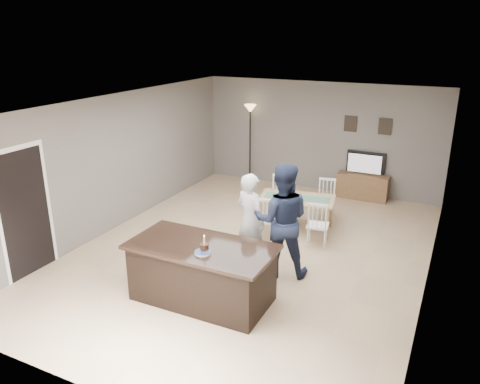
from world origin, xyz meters
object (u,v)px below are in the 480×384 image
at_px(tv_console, 362,187).
at_px(woman, 250,220).
at_px(man, 282,220).
at_px(kitchen_island, 202,272).
at_px(plate_stack, 203,253).
at_px(dining_table, 297,203).
at_px(television, 365,163).
at_px(floor_lamp, 250,123).
at_px(birthday_cake, 204,248).

bearing_deg(tv_console, woman, -103.76).
bearing_deg(man, tv_console, -115.11).
relative_size(tv_console, woman, 0.73).
bearing_deg(kitchen_island, tv_console, 77.84).
distance_m(plate_stack, dining_table, 3.35).
relative_size(kitchen_island, television, 2.35).
bearing_deg(woman, man, -165.17).
distance_m(man, floor_lamp, 5.05).
xyz_separation_m(kitchen_island, dining_table, (0.39, 3.10, 0.12)).
xyz_separation_m(television, dining_table, (-0.81, -2.54, -0.29)).
bearing_deg(television, plate_stack, 79.91).
bearing_deg(woman, floor_lamp, -43.50).
relative_size(television, woman, 0.56).
relative_size(television, man, 0.48).
height_order(birthday_cake, dining_table, birthday_cake).
height_order(television, birthday_cake, birthday_cake).
bearing_deg(floor_lamp, television, 0.96).
relative_size(tv_console, man, 0.63).
relative_size(tv_console, floor_lamp, 0.58).
height_order(television, plate_stack, television).
xyz_separation_m(woman, plate_stack, (-0.01, -1.58, 0.10)).
distance_m(tv_console, birthday_cake, 5.86).
distance_m(woman, man, 0.61).
bearing_deg(birthday_cake, man, 66.97).
bearing_deg(kitchen_island, floor_lamp, 107.82).
bearing_deg(television, dining_table, 72.40).
height_order(television, floor_lamp, floor_lamp).
bearing_deg(woman, dining_table, -75.74).
bearing_deg(floor_lamp, tv_console, -0.38).
xyz_separation_m(kitchen_island, plate_stack, (0.16, -0.23, 0.46)).
bearing_deg(dining_table, tv_console, 62.11).
height_order(tv_console, birthday_cake, birthday_cake).
xyz_separation_m(kitchen_island, man, (0.76, 1.28, 0.50)).
bearing_deg(television, floor_lamp, 0.96).
bearing_deg(plate_stack, floor_lamp, 108.56).
relative_size(plate_stack, dining_table, 0.12).
xyz_separation_m(television, floor_lamp, (-3.00, -0.05, 0.73)).
distance_m(kitchen_island, woman, 1.41).
height_order(birthday_cake, floor_lamp, floor_lamp).
height_order(tv_console, dining_table, dining_table).
height_order(television, dining_table, television).
bearing_deg(television, woman, 76.46).
height_order(plate_stack, dining_table, plate_stack).
bearing_deg(man, plate_stack, 48.98).
relative_size(man, plate_stack, 8.32).
bearing_deg(woman, television, -81.89).
relative_size(kitchen_island, woman, 1.31).
bearing_deg(floor_lamp, man, -59.35).
relative_size(television, plate_stack, 3.98).
bearing_deg(kitchen_island, television, 77.99).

